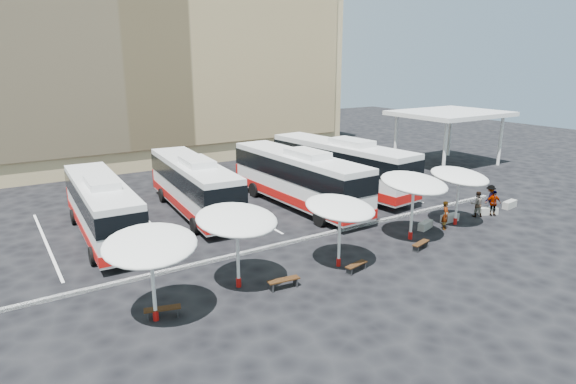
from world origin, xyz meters
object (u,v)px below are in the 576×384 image
passenger_0 (446,215)px  wood_bench_2 (356,266)px  sunshade_1 (237,220)px  passenger_3 (490,197)px  sunshade_2 (340,208)px  bus_3 (340,164)px  wood_bench_1 (284,281)px  sunshade_4 (460,176)px  passenger_2 (493,203)px  conc_bench_3 (510,204)px  conc_bench_1 (450,218)px  wood_bench_0 (163,310)px  bus_0 (101,206)px  wood_bench_3 (421,244)px  passenger_1 (477,204)px  conc_bench_2 (488,211)px  sunshade_0 (150,245)px  sunshade_3 (414,183)px  bus_1 (193,184)px  bus_2 (298,177)px  conc_bench_0 (425,225)px

passenger_0 → wood_bench_2: bearing=156.1°
sunshade_1 → passenger_3: size_ratio=2.44×
sunshade_2 → passenger_0: sunshade_2 is taller
bus_3 → passenger_0: bus_3 is taller
wood_bench_1 → sunshade_4: bearing=6.7°
passenger_2 → conc_bench_3: bearing=39.6°
conc_bench_1 → passenger_0: size_ratio=0.74×
sunshade_2 → wood_bench_0: bearing=-179.0°
bus_3 → bus_0: bearing=176.1°
wood_bench_3 → conc_bench_3: (11.07, 1.99, -0.07)m
passenger_1 → passenger_3: (2.02, 0.49, 0.02)m
sunshade_4 → wood_bench_3: sunshade_4 is taller
conc_bench_1 → conc_bench_2: conc_bench_1 is taller
passenger_1 → sunshade_0: bearing=39.3°
wood_bench_0 → wood_bench_1: size_ratio=0.97×
wood_bench_3 → passenger_0: bearing=21.8°
bus_0 → conc_bench_2: bearing=-20.3°
sunshade_3 → sunshade_4: sunshade_3 is taller
bus_3 → wood_bench_2: 14.95m
bus_3 → passenger_1: 10.52m
sunshade_0 → sunshade_2: sunshade_0 is taller
wood_bench_0 → conc_bench_3: (25.21, 1.44, -0.09)m
bus_0 → sunshade_2: bus_0 is taller
conc_bench_3 → sunshade_3: bearing=-176.8°
bus_1 → bus_3: bus_3 is taller
bus_2 → sunshade_4: bearing=-56.3°
sunshade_1 → wood_bench_0: sunshade_1 is taller
passenger_2 → sunshade_4: bearing=-151.7°
bus_2 → wood_bench_2: bearing=-110.6°
wood_bench_2 → conc_bench_0: 7.94m
wood_bench_2 → wood_bench_3: bearing=3.4°
bus_1 → wood_bench_3: 15.13m
conc_bench_2 → conc_bench_3: bearing=3.0°
sunshade_0 → sunshade_1: sunshade_1 is taller
sunshade_1 → passenger_1: (17.80, 0.64, -2.35)m
bus_1 → sunshade_2: bus_1 is taller
bus_3 → conc_bench_0: (-1.06, -9.65, -1.94)m
wood_bench_3 → conc_bench_1: bearing=23.7°
sunshade_0 → conc_bench_0: sunshade_0 is taller
bus_2 → sunshade_4: (6.09, -8.64, 0.98)m
wood_bench_0 → passenger_0: 17.91m
passenger_0 → passenger_3: bearing=-25.8°
sunshade_4 → conc_bench_1: size_ratio=3.23×
sunshade_1 → sunshade_2: sunshade_1 is taller
sunshade_2 → wood_bench_2: sunshade_2 is taller
conc_bench_1 → conc_bench_2: 3.40m
wood_bench_0 → wood_bench_3: size_ratio=1.07×
bus_0 → sunshade_0: sunshade_0 is taller
wood_bench_3 → conc_bench_2: bearing=12.3°
sunshade_3 → wood_bench_3: size_ratio=3.26×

